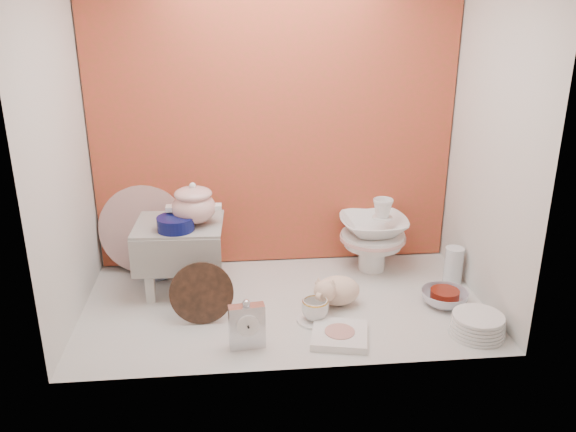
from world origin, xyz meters
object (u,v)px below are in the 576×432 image
at_px(plush_pig, 338,290).
at_px(dinner_plate_stack, 477,325).
at_px(mantel_clock, 247,324).
at_px(soup_tureen, 194,203).
at_px(floral_platter, 143,229).
at_px(crystal_bowl, 444,298).
at_px(porcelain_tower, 373,235).
at_px(gold_rim_teacup, 315,309).
at_px(step_stool, 181,257).
at_px(blue_white_vase, 156,250).

height_order(plush_pig, dinner_plate_stack, plush_pig).
bearing_deg(mantel_clock, dinner_plate_stack, -6.96).
relative_size(soup_tureen, mantel_clock, 1.16).
bearing_deg(dinner_plate_stack, floral_platter, 151.90).
distance_m(soup_tureen, crystal_bowl, 1.21).
relative_size(plush_pig, dinner_plate_stack, 1.11).
bearing_deg(soup_tureen, porcelain_tower, 9.54).
bearing_deg(floral_platter, crystal_bowl, -20.14).
relative_size(mantel_clock, dinner_plate_stack, 0.90).
xyz_separation_m(crystal_bowl, porcelain_tower, (-0.24, 0.40, 0.16)).
xyz_separation_m(floral_platter, porcelain_tower, (1.15, -0.11, -0.03)).
distance_m(floral_platter, plush_pig, 1.03).
relative_size(mantel_clock, gold_rim_teacup, 1.79).
bearing_deg(floral_platter, soup_tureen, -43.44).
distance_m(step_stool, porcelain_tower, 0.95).
distance_m(blue_white_vase, mantel_clock, 0.81).
bearing_deg(mantel_clock, soup_tureen, 105.75).
height_order(floral_platter, plush_pig, floral_platter).
height_order(soup_tureen, floral_platter, soup_tureen).
distance_m(dinner_plate_stack, crystal_bowl, 0.26).
xyz_separation_m(soup_tureen, floral_platter, (-0.28, 0.26, -0.22)).
distance_m(soup_tureen, dinner_plate_stack, 1.33).
bearing_deg(dinner_plate_stack, gold_rim_teacup, 165.29).
bearing_deg(floral_platter, porcelain_tower, -5.68).
xyz_separation_m(mantel_clock, plush_pig, (0.42, 0.30, -0.03)).
relative_size(step_stool, floral_platter, 0.89).
bearing_deg(soup_tureen, mantel_clock, -67.13).
distance_m(plush_pig, dinner_plate_stack, 0.61).
bearing_deg(soup_tureen, blue_white_vase, 139.01).
distance_m(step_stool, soup_tureen, 0.28).
distance_m(floral_platter, porcelain_tower, 1.15).
distance_m(floral_platter, dinner_plate_stack, 1.64).
distance_m(gold_rim_teacup, porcelain_tower, 0.62).
relative_size(step_stool, dinner_plate_stack, 1.73).
bearing_deg(plush_pig, soup_tureen, 141.40).
height_order(step_stool, gold_rim_teacup, step_stool).
bearing_deg(dinner_plate_stack, plush_pig, 150.49).
bearing_deg(gold_rim_teacup, blue_white_vase, 144.30).
xyz_separation_m(dinner_plate_stack, crystal_bowl, (-0.05, 0.26, -0.01)).
bearing_deg(floral_platter, dinner_plate_stack, -28.10).
xyz_separation_m(floral_platter, blue_white_vase, (0.07, -0.08, -0.08)).
xyz_separation_m(plush_pig, crystal_bowl, (0.48, -0.04, -0.04)).
relative_size(soup_tureen, plush_pig, 0.94).
bearing_deg(plush_pig, step_stool, 141.90).
xyz_separation_m(soup_tureen, gold_rim_teacup, (0.51, -0.34, -0.38)).
height_order(step_stool, mantel_clock, step_stool).
bearing_deg(crystal_bowl, mantel_clock, -163.88).
relative_size(blue_white_vase, porcelain_tower, 0.72).
height_order(blue_white_vase, gold_rim_teacup, blue_white_vase).
xyz_separation_m(blue_white_vase, porcelain_tower, (1.08, -0.03, 0.05)).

